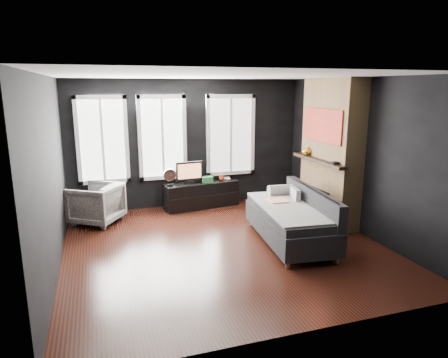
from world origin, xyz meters
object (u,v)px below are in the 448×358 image
object	(u,v)px
mantel_vase	(307,150)
sofa	(290,216)
monitor	(189,171)
media_console	(201,194)
mug	(222,177)
book	(222,174)
armchair	(96,202)

from	to	relation	value
mantel_vase	sofa	bearing A→B (deg)	-128.21
sofa	monitor	size ratio (longest dim) A/B	3.57
media_console	mug	size ratio (longest dim) A/B	13.53
media_console	monitor	world-z (taller)	monitor
media_console	mug	distance (m)	0.59
sofa	mug	world-z (taller)	sofa
sofa	media_console	size ratio (longest dim) A/B	1.31
sofa	book	bearing A→B (deg)	103.69
mug	book	world-z (taller)	book
armchair	book	size ratio (longest dim) A/B	3.61
sofa	armchair	bearing A→B (deg)	152.75
media_console	mantel_vase	xyz separation A→B (m)	(1.85, -1.19, 1.05)
armchair	mantel_vase	size ratio (longest dim) A/B	4.42
sofa	media_console	bearing A→B (deg)	116.25
armchair	mantel_vase	distance (m)	4.17
sofa	monitor	world-z (taller)	monitor
sofa	armchair	world-z (taller)	sofa
media_console	book	xyz separation A→B (m)	(0.54, 0.16, 0.39)
armchair	mug	bearing A→B (deg)	133.09
media_console	monitor	size ratio (longest dim) A/B	2.73
monitor	mug	bearing A→B (deg)	0.19
armchair	mantel_vase	xyz separation A→B (m)	(4.00, -0.77, 0.90)
media_console	mantel_vase	bearing A→B (deg)	-40.53
mug	mantel_vase	bearing A→B (deg)	-41.75
media_console	mug	xyz separation A→B (m)	(0.48, 0.03, 0.33)
sofa	media_console	distance (m)	2.57
armchair	media_console	world-z (taller)	armchair
sofa	book	world-z (taller)	sofa
monitor	book	xyz separation A→B (m)	(0.79, 0.17, -0.15)
armchair	mug	distance (m)	2.68
sofa	monitor	distance (m)	2.67
sofa	armchair	xyz separation A→B (m)	(-3.05, 1.97, -0.03)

